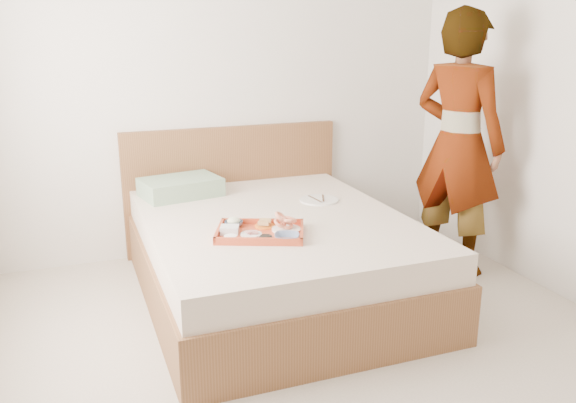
# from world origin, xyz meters

# --- Properties ---
(ground) EXTENTS (3.50, 4.00, 0.01)m
(ground) POSITION_xyz_m (0.00, 0.00, 0.00)
(ground) COLOR beige
(ground) RESTS_ON ground
(wall_back) EXTENTS (3.50, 0.01, 2.60)m
(wall_back) POSITION_xyz_m (0.00, 2.00, 1.30)
(wall_back) COLOR silver
(wall_back) RESTS_ON ground
(bed) EXTENTS (1.65, 2.00, 0.53)m
(bed) POSITION_xyz_m (0.03, 1.00, 0.27)
(bed) COLOR brown
(bed) RESTS_ON ground
(headboard) EXTENTS (1.65, 0.06, 0.95)m
(headboard) POSITION_xyz_m (0.03, 1.97, 0.47)
(headboard) COLOR brown
(headboard) RESTS_ON ground
(pillow) EXTENTS (0.58, 0.45, 0.13)m
(pillow) POSITION_xyz_m (-0.42, 1.69, 0.59)
(pillow) COLOR #8CA986
(pillow) RESTS_ON bed
(tray) EXTENTS (0.58, 0.51, 0.04)m
(tray) POSITION_xyz_m (-0.16, 0.70, 0.55)
(tray) COLOR #C44428
(tray) RESTS_ON bed
(prawn_plate) EXTENTS (0.22, 0.22, 0.01)m
(prawn_plate) POSITION_xyz_m (-0.00, 0.70, 0.55)
(prawn_plate) COLOR white
(prawn_plate) RESTS_ON tray
(navy_bowl_big) EXTENTS (0.18, 0.18, 0.03)m
(navy_bowl_big) POSITION_xyz_m (-0.06, 0.54, 0.56)
(navy_bowl_big) COLOR navy
(navy_bowl_big) RESTS_ON tray
(sauce_dish) EXTENTS (0.09, 0.09, 0.03)m
(sauce_dish) POSITION_xyz_m (-0.17, 0.57, 0.56)
(sauce_dish) COLOR black
(sauce_dish) RESTS_ON tray
(meat_plate) EXTENTS (0.16, 0.16, 0.01)m
(meat_plate) POSITION_xyz_m (-0.22, 0.69, 0.55)
(meat_plate) COLOR white
(meat_plate) RESTS_ON tray
(bread_plate) EXTENTS (0.15, 0.15, 0.01)m
(bread_plate) POSITION_xyz_m (-0.10, 0.80, 0.55)
(bread_plate) COLOR orange
(bread_plate) RESTS_ON tray
(salad_bowl) EXTENTS (0.14, 0.14, 0.03)m
(salad_bowl) POSITION_xyz_m (-0.27, 0.87, 0.56)
(salad_bowl) COLOR navy
(salad_bowl) RESTS_ON tray
(plastic_tub) EXTENTS (0.13, 0.12, 0.04)m
(plastic_tub) POSITION_xyz_m (-0.32, 0.76, 0.57)
(plastic_tub) COLOR silver
(plastic_tub) RESTS_ON tray
(cheese_round) EXTENTS (0.09, 0.09, 0.02)m
(cheese_round) POSITION_xyz_m (-0.35, 0.65, 0.56)
(cheese_round) COLOR white
(cheese_round) RESTS_ON tray
(dinner_plate) EXTENTS (0.31, 0.31, 0.01)m
(dinner_plate) POSITION_xyz_m (0.43, 1.23, 0.54)
(dinner_plate) COLOR white
(dinner_plate) RESTS_ON bed
(person) EXTENTS (0.66, 0.77, 1.79)m
(person) POSITION_xyz_m (1.35, 0.99, 0.90)
(person) COLOR silver
(person) RESTS_ON ground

